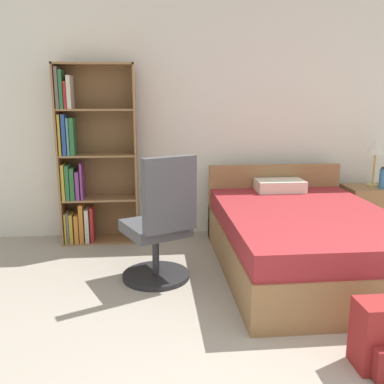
# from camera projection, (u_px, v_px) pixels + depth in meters

# --- Properties ---
(wall_back) EXTENTS (9.00, 0.06, 2.60)m
(wall_back) POSITION_uv_depth(u_px,v_px,m) (238.00, 118.00, 4.78)
(wall_back) COLOR silver
(wall_back) RESTS_ON ground_plane
(bookshelf) EXTENTS (0.80, 0.30, 1.87)m
(bookshelf) POSITION_uv_depth(u_px,v_px,m) (88.00, 161.00, 4.47)
(bookshelf) COLOR olive
(bookshelf) RESTS_ON ground_plane
(bed) EXTENTS (1.45, 2.10, 0.81)m
(bed) POSITION_uv_depth(u_px,v_px,m) (302.00, 238.00, 3.87)
(bed) COLOR olive
(bed) RESTS_ON ground_plane
(office_chair) EXTENTS (0.65, 0.70, 1.09)m
(office_chair) POSITION_uv_depth(u_px,v_px,m) (160.00, 229.00, 3.53)
(office_chair) COLOR #232326
(office_chair) RESTS_ON ground_plane
(nightstand) EXTENTS (0.47, 0.43, 0.56)m
(nightstand) POSITION_uv_depth(u_px,v_px,m) (366.00, 211.00, 4.80)
(nightstand) COLOR olive
(nightstand) RESTS_ON ground_plane
(table_lamp) EXTENTS (0.21, 0.21, 0.51)m
(table_lamp) POSITION_uv_depth(u_px,v_px,m) (376.00, 150.00, 4.68)
(table_lamp) COLOR tan
(table_lamp) RESTS_ON nightstand
(water_bottle) EXTENTS (0.07, 0.07, 0.24)m
(water_bottle) POSITION_uv_depth(u_px,v_px,m) (382.00, 178.00, 4.62)
(water_bottle) COLOR teal
(water_bottle) RESTS_ON nightstand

